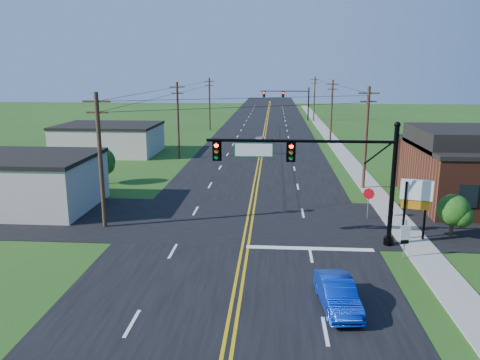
# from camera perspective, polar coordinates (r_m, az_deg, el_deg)

# --- Properties ---
(ground) EXTENTS (260.00, 260.00, 0.00)m
(ground) POSITION_cam_1_polar(r_m,az_deg,el_deg) (21.92, -1.03, -14.91)
(ground) COLOR #224614
(ground) RESTS_ON ground
(road_main) EXTENTS (16.00, 220.00, 0.04)m
(road_main) POSITION_cam_1_polar(r_m,az_deg,el_deg) (70.02, 2.71, 4.80)
(road_main) COLOR black
(road_main) RESTS_ON ground
(road_cross) EXTENTS (70.00, 10.00, 0.04)m
(road_cross) POSITION_cam_1_polar(r_m,az_deg,el_deg) (32.95, 0.88, -4.99)
(road_cross) COLOR black
(road_cross) RESTS_ON ground
(sidewalk) EXTENTS (2.00, 160.00, 0.08)m
(sidewalk) POSITION_cam_1_polar(r_m,az_deg,el_deg) (60.75, 12.41, 3.21)
(sidewalk) COLOR gray
(sidewalk) RESTS_ON ground
(signal_mast_main) EXTENTS (11.30, 0.60, 7.48)m
(signal_mast_main) POSITION_cam_1_polar(r_m,az_deg,el_deg) (27.92, 9.35, 1.53)
(signal_mast_main) COLOR black
(signal_mast_main) RESTS_ON ground
(signal_mast_far) EXTENTS (10.98, 0.60, 7.48)m
(signal_mast_far) POSITION_cam_1_polar(r_m,az_deg,el_deg) (99.43, 5.82, 9.89)
(signal_mast_far) COLOR black
(signal_mast_far) RESTS_ON ground
(cream_bldg_near) EXTENTS (10.20, 8.20, 4.10)m
(cream_bldg_near) POSITION_cam_1_polar(r_m,az_deg,el_deg) (39.07, -24.66, -0.20)
(cream_bldg_near) COLOR beige
(cream_bldg_near) RESTS_ON ground
(cream_bldg_far) EXTENTS (12.20, 9.20, 3.70)m
(cream_bldg_far) POSITION_cam_1_polar(r_m,az_deg,el_deg) (61.48, -15.65, 4.86)
(cream_bldg_far) COLOR beige
(cream_bldg_far) RESTS_ON ground
(utility_pole_left_a) EXTENTS (1.80, 0.28, 9.00)m
(utility_pole_left_a) POSITION_cam_1_polar(r_m,az_deg,el_deg) (31.84, -16.66, 2.54)
(utility_pole_left_a) COLOR #332117
(utility_pole_left_a) RESTS_ON ground
(utility_pole_left_b) EXTENTS (1.80, 0.28, 9.00)m
(utility_pole_left_b) POSITION_cam_1_polar(r_m,az_deg,el_deg) (55.68, -7.57, 7.38)
(utility_pole_left_b) COLOR #332117
(utility_pole_left_b) RESTS_ON ground
(utility_pole_left_c) EXTENTS (1.80, 0.28, 9.00)m
(utility_pole_left_c) POSITION_cam_1_polar(r_m,az_deg,el_deg) (82.21, -3.74, 9.35)
(utility_pole_left_c) COLOR #332117
(utility_pole_left_c) RESTS_ON ground
(utility_pole_right_a) EXTENTS (1.80, 0.28, 9.00)m
(utility_pole_right_a) POSITION_cam_1_polar(r_m,az_deg,el_deg) (42.38, 15.13, 5.20)
(utility_pole_right_a) COLOR #332117
(utility_pole_right_a) RESTS_ON ground
(utility_pole_right_b) EXTENTS (1.80, 0.28, 9.00)m
(utility_pole_right_b) POSITION_cam_1_polar(r_m,az_deg,el_deg) (67.94, 11.09, 8.30)
(utility_pole_right_b) COLOR #332117
(utility_pole_right_b) RESTS_ON ground
(utility_pole_right_c) EXTENTS (1.80, 0.28, 9.00)m
(utility_pole_right_c) POSITION_cam_1_polar(r_m,az_deg,el_deg) (97.72, 9.05, 9.84)
(utility_pole_right_c) COLOR #332117
(utility_pole_right_c) RESTS_ON ground
(tree_right_back) EXTENTS (3.00, 3.00, 4.10)m
(tree_right_back) POSITION_cam_1_polar(r_m,az_deg,el_deg) (48.04, 21.39, 3.09)
(tree_right_back) COLOR #332117
(tree_right_back) RESTS_ON ground
(shrub_corner) EXTENTS (2.00, 2.00, 2.86)m
(shrub_corner) POSITION_cam_1_polar(r_m,az_deg,el_deg) (31.99, 24.58, -3.37)
(shrub_corner) COLOR #332117
(shrub_corner) RESTS_ON ground
(tree_left) EXTENTS (2.40, 2.40, 3.37)m
(tree_left) POSITION_cam_1_polar(r_m,az_deg,el_deg) (44.91, -16.47, 2.24)
(tree_left) COLOR #332117
(tree_left) RESTS_ON ground
(blue_car) EXTENTS (1.85, 4.20, 1.34)m
(blue_car) POSITION_cam_1_polar(r_m,az_deg,el_deg) (21.70, 11.79, -13.52)
(blue_car) COLOR #0729A9
(blue_car) RESTS_ON ground
(distant_car) EXTENTS (1.57, 3.59, 1.20)m
(distant_car) POSITION_cam_1_polar(r_m,az_deg,el_deg) (66.29, 2.36, 4.83)
(distant_car) COLOR silver
(distant_car) RESTS_ON ground
(route_sign) EXTENTS (0.56, 0.15, 2.28)m
(route_sign) POSITION_cam_1_polar(r_m,az_deg,el_deg) (27.78, 19.49, -6.47)
(route_sign) COLOR slate
(route_sign) RESTS_ON ground
(stop_sign) EXTENTS (0.80, 0.19, 2.27)m
(stop_sign) POSITION_cam_1_polar(r_m,az_deg,el_deg) (34.12, 15.41, -2.00)
(stop_sign) COLOR slate
(stop_sign) RESTS_ON ground
(pylon_sign) EXTENTS (1.89, 0.70, 3.86)m
(pylon_sign) POSITION_cam_1_polar(r_m,az_deg,el_deg) (30.49, 20.67, -1.89)
(pylon_sign) COLOR black
(pylon_sign) RESTS_ON ground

